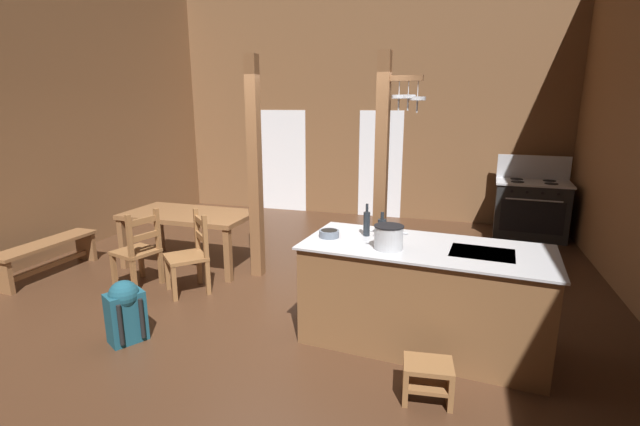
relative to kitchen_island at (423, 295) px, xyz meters
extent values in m
cube|color=#422819|center=(-1.58, 0.31, -0.52)|extent=(8.17, 9.60, 0.10)
cube|color=brown|center=(-1.58, 4.78, 1.72)|extent=(8.17, 0.14, 4.38)
cube|color=white|center=(-3.24, 4.71, 0.56)|extent=(1.00, 0.01, 2.05)
cube|color=white|center=(-1.21, 4.71, 0.56)|extent=(0.84, 0.01, 2.05)
cube|color=brown|center=(0.00, 0.00, -0.01)|extent=(2.17, 1.08, 0.92)
cube|color=#B7BABF|center=(0.00, 0.00, 0.46)|extent=(2.24, 1.14, 0.02)
cube|color=black|center=(0.47, -0.04, 0.47)|extent=(0.55, 0.44, 0.00)
cube|color=black|center=(0.04, 0.43, -0.42)|extent=(1.99, 0.21, 0.10)
cube|color=black|center=(1.43, 4.06, -0.02)|extent=(1.15, 0.83, 0.90)
cube|color=black|center=(1.40, 3.68, -0.05)|extent=(0.93, 0.07, 0.52)
cylinder|color=#B7BABF|center=(1.40, 3.65, 0.23)|extent=(0.82, 0.08, 0.02)
cube|color=#B7BABF|center=(1.43, 4.06, 0.45)|extent=(1.19, 0.87, 0.03)
cube|color=#B7BABF|center=(1.45, 4.42, 0.65)|extent=(1.14, 0.12, 0.40)
cylinder|color=black|center=(1.66, 3.90, 0.47)|extent=(0.21, 0.21, 0.01)
cylinder|color=black|center=(1.17, 3.93, 0.47)|extent=(0.21, 0.21, 0.01)
cylinder|color=black|center=(1.68, 4.20, 0.47)|extent=(0.21, 0.21, 0.01)
cylinder|color=black|center=(1.19, 4.23, 0.47)|extent=(0.21, 0.21, 0.01)
cylinder|color=black|center=(1.73, 3.64, 0.35)|extent=(0.05, 0.03, 0.04)
cylinder|color=black|center=(1.51, 3.66, 0.35)|extent=(0.05, 0.03, 0.04)
cylinder|color=black|center=(1.29, 3.67, 0.35)|extent=(0.05, 0.03, 0.04)
cylinder|color=black|center=(1.07, 3.69, 0.35)|extent=(0.05, 0.03, 0.04)
cube|color=brown|center=(-0.62, 1.24, 0.90)|extent=(0.14, 0.14, 2.73)
cube|color=brown|center=(-0.44, 1.23, 1.97)|extent=(0.50, 0.10, 0.06)
cylinder|color=#B7BABF|center=(-0.45, 1.23, 1.88)|extent=(0.01, 0.01, 0.18)
cylinder|color=#B7BABF|center=(-0.45, 1.23, 1.77)|extent=(0.17, 0.17, 0.04)
cylinder|color=#B7BABF|center=(-0.45, 1.23, 1.69)|extent=(0.02, 0.02, 0.14)
cylinder|color=#B7BABF|center=(-0.35, 1.23, 1.88)|extent=(0.01, 0.01, 0.17)
cylinder|color=#B7BABF|center=(-0.35, 1.23, 1.77)|extent=(0.17, 0.17, 0.04)
cylinder|color=#B7BABF|center=(-0.35, 1.23, 1.69)|extent=(0.02, 0.02, 0.14)
cylinder|color=#B7BABF|center=(-0.25, 1.22, 1.87)|extent=(0.01, 0.01, 0.20)
cylinder|color=#B7BABF|center=(-0.25, 1.22, 1.75)|extent=(0.18, 0.18, 0.04)
cylinder|color=#B7BABF|center=(-0.25, 1.22, 1.67)|extent=(0.02, 0.02, 0.14)
cube|color=brown|center=(-2.17, 1.13, 0.90)|extent=(0.14, 0.14, 2.73)
cube|color=brown|center=(0.12, -0.84, -0.18)|extent=(0.39, 0.32, 0.04)
cube|color=brown|center=(-0.04, -0.85, -0.33)|extent=(0.07, 0.28, 0.26)
cube|color=brown|center=(0.27, -0.82, -0.33)|extent=(0.07, 0.28, 0.26)
cube|color=brown|center=(0.12, -0.84, -0.33)|extent=(0.35, 0.31, 0.03)
cube|color=brown|center=(-3.20, 1.19, 0.24)|extent=(1.71, 0.92, 0.06)
cube|color=brown|center=(-3.99, 1.59, -0.13)|extent=(0.08, 0.08, 0.68)
cube|color=brown|center=(-2.41, 1.57, -0.13)|extent=(0.08, 0.08, 0.68)
cube|color=brown|center=(-3.99, 0.81, -0.13)|extent=(0.08, 0.08, 0.68)
cube|color=brown|center=(-2.41, 0.79, -0.13)|extent=(0.08, 0.08, 0.68)
cube|color=brown|center=(-2.72, 0.36, -0.04)|extent=(0.62, 0.62, 0.04)
cube|color=brown|center=(-2.72, 0.10, -0.26)|extent=(0.07, 0.07, 0.41)
cube|color=brown|center=(-2.99, 0.36, -0.26)|extent=(0.07, 0.07, 0.41)
cube|color=brown|center=(-2.45, 0.37, 0.01)|extent=(0.07, 0.07, 0.95)
cube|color=brown|center=(-2.73, 0.63, 0.01)|extent=(0.07, 0.07, 0.95)
cube|color=brown|center=(-2.59, 0.50, 0.37)|extent=(0.30, 0.29, 0.07)
cube|color=brown|center=(-2.59, 0.50, 0.18)|extent=(0.30, 0.29, 0.07)
cube|color=brown|center=(-3.42, 0.37, -0.04)|extent=(0.54, 0.54, 0.04)
cube|color=brown|center=(-3.65, 0.23, -0.26)|extent=(0.06, 0.06, 0.41)
cube|color=brown|center=(-3.55, 0.60, -0.26)|extent=(0.06, 0.06, 0.41)
cube|color=brown|center=(-3.29, 0.13, 0.01)|extent=(0.06, 0.06, 0.95)
cube|color=brown|center=(-3.19, 0.50, 0.01)|extent=(0.06, 0.06, 0.95)
cube|color=brown|center=(-3.24, 0.32, 0.37)|extent=(0.13, 0.38, 0.07)
cube|color=brown|center=(-3.24, 0.32, 0.18)|extent=(0.13, 0.38, 0.07)
cube|color=brown|center=(-4.76, 0.31, -0.05)|extent=(0.39, 1.36, 0.04)
cube|color=brown|center=(-4.78, -0.31, -0.27)|extent=(0.31, 0.07, 0.40)
cube|color=brown|center=(-4.75, 0.93, -0.27)|extent=(0.31, 0.07, 0.40)
cube|color=brown|center=(-4.76, 0.31, -0.35)|extent=(0.09, 1.15, 0.06)
cube|color=#194756|center=(-2.62, -0.79, -0.23)|extent=(0.35, 0.39, 0.48)
cube|color=#194756|center=(-2.73, -0.72, -0.30)|extent=(0.16, 0.22, 0.17)
cylinder|color=black|center=(-2.56, -0.93, -0.23)|extent=(0.05, 0.05, 0.38)
cylinder|color=black|center=(-2.46, -0.76, -0.23)|extent=(0.05, 0.05, 0.38)
sphere|color=#194756|center=(-2.62, -0.79, -0.01)|extent=(0.37, 0.37, 0.27)
cylinder|color=#B7BABF|center=(-0.31, -0.17, 0.57)|extent=(0.25, 0.25, 0.20)
cylinder|color=black|center=(-0.31, -0.17, 0.67)|extent=(0.26, 0.26, 0.01)
cylinder|color=#B7BABF|center=(-0.45, -0.17, 0.62)|extent=(0.05, 0.02, 0.02)
cylinder|color=#B7BABF|center=(-0.17, -0.17, 0.62)|extent=(0.05, 0.02, 0.02)
cylinder|color=slate|center=(-0.89, 0.01, 0.50)|extent=(0.19, 0.19, 0.07)
cylinder|color=black|center=(-0.89, 0.01, 0.54)|extent=(0.16, 0.16, 0.00)
cylinder|color=#1E2328|center=(-0.41, 0.08, 0.57)|extent=(0.08, 0.08, 0.19)
cylinder|color=#1E2328|center=(-0.41, 0.08, 0.70)|extent=(0.03, 0.03, 0.07)
cylinder|color=#1E2328|center=(-0.57, 0.17, 0.58)|extent=(0.06, 0.06, 0.23)
cylinder|color=#1E2328|center=(-0.57, 0.17, 0.74)|extent=(0.03, 0.03, 0.08)
camera|label=1|loc=(0.22, -3.89, 1.68)|focal=25.15mm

